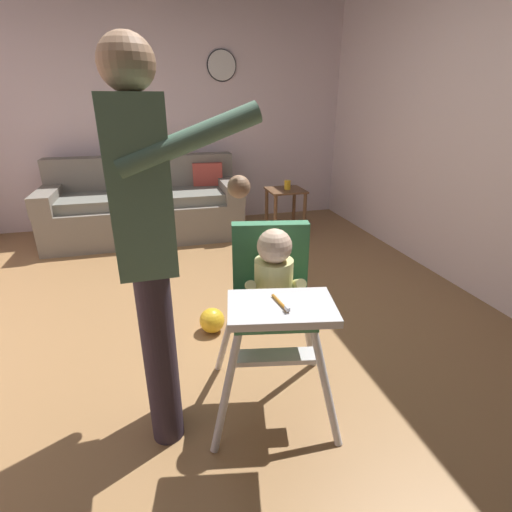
{
  "coord_description": "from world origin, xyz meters",
  "views": [
    {
      "loc": [
        -0.16,
        -2.13,
        1.44
      ],
      "look_at": [
        0.25,
        -0.58,
        0.78
      ],
      "focal_mm": 26.62,
      "sensor_mm": 36.0,
      "label": 1
    }
  ],
  "objects_px": {
    "adult_standing": "(149,241)",
    "toy_ball_second": "(212,320)",
    "high_chair": "(273,289)",
    "wall_clock": "(222,65)",
    "sippy_cup": "(287,185)",
    "side_table": "(285,202)",
    "couch": "(146,207)",
    "toy_ball": "(259,277)"
  },
  "relations": [
    {
      "from": "high_chair",
      "to": "side_table",
      "type": "bearing_deg",
      "value": 170.94
    },
    {
      "from": "wall_clock",
      "to": "couch",
      "type": "bearing_deg",
      "value": -154.38
    },
    {
      "from": "high_chair",
      "to": "toy_ball",
      "type": "distance_m",
      "value": 1.44
    },
    {
      "from": "couch",
      "to": "adult_standing",
      "type": "xyz_separation_m",
      "value": [
        0.08,
        -2.88,
        0.6
      ]
    },
    {
      "from": "couch",
      "to": "adult_standing",
      "type": "height_order",
      "value": "adult_standing"
    },
    {
      "from": "toy_ball",
      "to": "side_table",
      "type": "distance_m",
      "value": 1.42
    },
    {
      "from": "toy_ball_second",
      "to": "high_chair",
      "type": "bearing_deg",
      "value": -75.17
    },
    {
      "from": "high_chair",
      "to": "wall_clock",
      "type": "xyz_separation_m",
      "value": [
        0.4,
        3.35,
        1.16
      ]
    },
    {
      "from": "toy_ball_second",
      "to": "sippy_cup",
      "type": "xyz_separation_m",
      "value": [
        1.15,
        1.8,
        0.49
      ]
    },
    {
      "from": "high_chair",
      "to": "toy_ball",
      "type": "relative_size",
      "value": 5.63
    },
    {
      "from": "toy_ball_second",
      "to": "sippy_cup",
      "type": "relative_size",
      "value": 1.67
    },
    {
      "from": "high_chair",
      "to": "toy_ball_second",
      "type": "xyz_separation_m",
      "value": [
        -0.19,
        0.72,
        -0.57
      ]
    },
    {
      "from": "toy_ball",
      "to": "toy_ball_second",
      "type": "distance_m",
      "value": 0.75
    },
    {
      "from": "side_table",
      "to": "toy_ball_second",
      "type": "bearing_deg",
      "value": -122.04
    },
    {
      "from": "adult_standing",
      "to": "wall_clock",
      "type": "distance_m",
      "value": 3.59
    },
    {
      "from": "adult_standing",
      "to": "toy_ball_second",
      "type": "xyz_separation_m",
      "value": [
        0.32,
        0.73,
        -0.85
      ]
    },
    {
      "from": "toy_ball_second",
      "to": "side_table",
      "type": "height_order",
      "value": "side_table"
    },
    {
      "from": "high_chair",
      "to": "sippy_cup",
      "type": "xyz_separation_m",
      "value": [
        0.96,
        2.52,
        -0.08
      ]
    },
    {
      "from": "adult_standing",
      "to": "toy_ball",
      "type": "bearing_deg",
      "value": 56.88
    },
    {
      "from": "toy_ball_second",
      "to": "wall_clock",
      "type": "height_order",
      "value": "wall_clock"
    },
    {
      "from": "couch",
      "to": "sippy_cup",
      "type": "xyz_separation_m",
      "value": [
        1.55,
        -0.35,
        0.24
      ]
    },
    {
      "from": "wall_clock",
      "to": "adult_standing",
      "type": "bearing_deg",
      "value": -105.29
    },
    {
      "from": "toy_ball_second",
      "to": "sippy_cup",
      "type": "distance_m",
      "value": 2.19
    },
    {
      "from": "couch",
      "to": "side_table",
      "type": "bearing_deg",
      "value": 77.0
    },
    {
      "from": "couch",
      "to": "sippy_cup",
      "type": "height_order",
      "value": "couch"
    },
    {
      "from": "wall_clock",
      "to": "side_table",
      "type": "bearing_deg",
      "value": -57.28
    },
    {
      "from": "high_chair",
      "to": "toy_ball_second",
      "type": "bearing_deg",
      "value": -153.82
    },
    {
      "from": "couch",
      "to": "side_table",
      "type": "relative_size",
      "value": 4.02
    },
    {
      "from": "adult_standing",
      "to": "side_table",
      "type": "height_order",
      "value": "adult_standing"
    },
    {
      "from": "sippy_cup",
      "to": "couch",
      "type": "bearing_deg",
      "value": 167.15
    },
    {
      "from": "toy_ball",
      "to": "toy_ball_second",
      "type": "relative_size",
      "value": 1.01
    },
    {
      "from": "high_chair",
      "to": "side_table",
      "type": "distance_m",
      "value": 2.7
    },
    {
      "from": "high_chair",
      "to": "toy_ball",
      "type": "xyz_separation_m",
      "value": [
        0.29,
        1.28,
        -0.57
      ]
    },
    {
      "from": "adult_standing",
      "to": "toy_ball_second",
      "type": "distance_m",
      "value": 1.16
    },
    {
      "from": "toy_ball",
      "to": "toy_ball_second",
      "type": "height_order",
      "value": "toy_ball"
    },
    {
      "from": "couch",
      "to": "toy_ball_second",
      "type": "height_order",
      "value": "couch"
    },
    {
      "from": "adult_standing",
      "to": "sippy_cup",
      "type": "height_order",
      "value": "adult_standing"
    },
    {
      "from": "couch",
      "to": "sippy_cup",
      "type": "bearing_deg",
      "value": 77.15
    },
    {
      "from": "wall_clock",
      "to": "toy_ball",
      "type": "bearing_deg",
      "value": -93.07
    },
    {
      "from": "adult_standing",
      "to": "toy_ball_second",
      "type": "height_order",
      "value": "adult_standing"
    },
    {
      "from": "adult_standing",
      "to": "sippy_cup",
      "type": "bearing_deg",
      "value": 58.67
    },
    {
      "from": "adult_standing",
      "to": "side_table",
      "type": "xyz_separation_m",
      "value": [
        1.45,
        2.53,
        -0.55
      ]
    }
  ]
}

